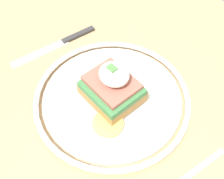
% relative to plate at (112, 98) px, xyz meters
% --- Properties ---
extents(dining_table, '(1.13, 0.72, 0.76)m').
position_rel_plate_xyz_m(dining_table, '(-0.03, -0.04, -0.13)').
color(dining_table, tan).
rests_on(dining_table, ground_plane).
extents(plate, '(0.29, 0.29, 0.02)m').
position_rel_plate_xyz_m(plate, '(0.00, 0.00, 0.00)').
color(plate, silver).
rests_on(plate, dining_table).
extents(sandwich, '(0.11, 0.11, 0.08)m').
position_rel_plate_xyz_m(sandwich, '(-0.00, 0.00, 0.04)').
color(sandwich, '#9E703D').
rests_on(sandwich, plate).
extents(fork, '(0.03, 0.14, 0.00)m').
position_rel_plate_xyz_m(fork, '(-0.18, 0.01, -0.01)').
color(fork, silver).
rests_on(fork, dining_table).
extents(knife, '(0.04, 0.20, 0.01)m').
position_rel_plate_xyz_m(knife, '(0.19, -0.02, -0.01)').
color(knife, '#2D2D2D').
rests_on(knife, dining_table).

